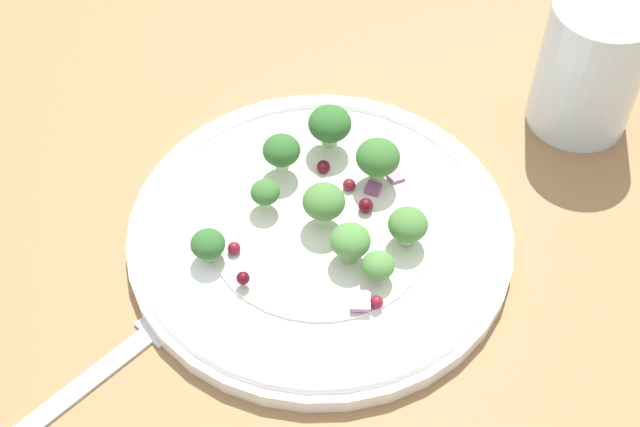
% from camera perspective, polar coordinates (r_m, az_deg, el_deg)
% --- Properties ---
extents(ground_plane, '(1.80, 1.80, 0.02)m').
position_cam_1_polar(ground_plane, '(0.59, -3.05, -3.08)').
color(ground_plane, olive).
extents(plate, '(0.25, 0.25, 0.02)m').
position_cam_1_polar(plate, '(0.58, 0.00, -1.14)').
color(plate, white).
rests_on(plate, ground_plane).
extents(dressing_pool, '(0.15, 0.15, 0.00)m').
position_cam_1_polar(dressing_pool, '(0.58, 0.00, -0.88)').
color(dressing_pool, white).
rests_on(dressing_pool, plate).
extents(broccoli_floret_0, '(0.03, 0.03, 0.03)m').
position_cam_1_polar(broccoli_floret_0, '(0.56, 0.25, 0.73)').
color(broccoli_floret_0, '#ADD18E').
rests_on(broccoli_floret_0, plate).
extents(broccoli_floret_1, '(0.03, 0.03, 0.03)m').
position_cam_1_polar(broccoli_floret_1, '(0.55, 1.96, -1.81)').
color(broccoli_floret_1, '#8EB77A').
rests_on(broccoli_floret_1, plate).
extents(broccoli_floret_2, '(0.03, 0.03, 0.03)m').
position_cam_1_polar(broccoli_floret_2, '(0.59, 3.74, 3.58)').
color(broccoli_floret_2, '#8EB77A').
rests_on(broccoli_floret_2, plate).
extents(broccoli_floret_3, '(0.03, 0.03, 0.03)m').
position_cam_1_polar(broccoli_floret_3, '(0.59, -2.49, 4.04)').
color(broccoli_floret_3, '#ADD18E').
rests_on(broccoli_floret_3, plate).
extents(broccoli_floret_4, '(0.02, 0.02, 0.02)m').
position_cam_1_polar(broccoli_floret_4, '(0.56, -7.21, -1.99)').
color(broccoli_floret_4, '#9EC684').
rests_on(broccoli_floret_4, plate).
extents(broccoli_floret_5, '(0.02, 0.02, 0.02)m').
position_cam_1_polar(broccoli_floret_5, '(0.58, -3.54, 1.34)').
color(broccoli_floret_5, '#ADD18E').
rests_on(broccoli_floret_5, plate).
extents(broccoli_floret_6, '(0.02, 0.02, 0.02)m').
position_cam_1_polar(broccoli_floret_6, '(0.54, 3.76, -3.38)').
color(broccoli_floret_6, '#ADD18E').
rests_on(broccoli_floret_6, plate).
extents(broccoli_floret_7, '(0.03, 0.03, 0.03)m').
position_cam_1_polar(broccoli_floret_7, '(0.61, 0.63, 5.73)').
color(broccoli_floret_7, '#9EC684').
rests_on(broccoli_floret_7, plate).
extents(broccoli_floret_8, '(0.03, 0.03, 0.03)m').
position_cam_1_polar(broccoli_floret_8, '(0.56, 5.66, -0.75)').
color(broccoli_floret_8, '#ADD18E').
rests_on(broccoli_floret_8, plate).
extents(cranberry_0, '(0.01, 0.01, 0.01)m').
position_cam_1_polar(cranberry_0, '(0.56, -5.54, -2.23)').
color(cranberry_0, maroon).
rests_on(cranberry_0, plate).
extents(cranberry_1, '(0.01, 0.01, 0.01)m').
position_cam_1_polar(cranberry_1, '(0.54, 3.61, -5.75)').
color(cranberry_1, maroon).
rests_on(cranberry_1, plate).
extents(cranberry_2, '(0.01, 0.01, 0.01)m').
position_cam_1_polar(cranberry_2, '(0.60, 0.21, 3.02)').
color(cranberry_2, '#4C0A14').
rests_on(cranberry_2, plate).
extents(cranberry_3, '(0.01, 0.01, 0.01)m').
position_cam_1_polar(cranberry_3, '(0.59, 1.88, 1.86)').
color(cranberry_3, maroon).
rests_on(cranberry_3, plate).
extents(cranberry_4, '(0.01, 0.01, 0.01)m').
position_cam_1_polar(cranberry_4, '(0.58, 2.95, 0.52)').
color(cranberry_4, '#4C0A14').
rests_on(cranberry_4, plate).
extents(cranberry_5, '(0.01, 0.01, 0.01)m').
position_cam_1_polar(cranberry_5, '(0.54, -4.97, -4.15)').
color(cranberry_5, '#4C0A14').
rests_on(cranberry_5, plate).
extents(onion_bit_0, '(0.01, 0.01, 0.01)m').
position_cam_1_polar(onion_bit_0, '(0.59, 3.43, 1.58)').
color(onion_bit_0, '#934C84').
rests_on(onion_bit_0, plate).
extents(onion_bit_1, '(0.02, 0.02, 0.00)m').
position_cam_1_polar(onion_bit_1, '(0.58, 5.69, -0.71)').
color(onion_bit_1, '#843D75').
rests_on(onion_bit_1, plate).
extents(onion_bit_2, '(0.01, 0.02, 0.00)m').
position_cam_1_polar(onion_bit_2, '(0.60, 4.83, 2.39)').
color(onion_bit_2, '#A35B93').
rests_on(onion_bit_2, plate).
extents(onion_bit_3, '(0.02, 0.02, 0.00)m').
position_cam_1_polar(onion_bit_3, '(0.54, 2.59, -5.64)').
color(onion_bit_3, '#A35B93').
rests_on(onion_bit_3, plate).
extents(fork, '(0.19, 0.04, 0.01)m').
position_cam_1_polar(fork, '(0.54, -14.84, -10.44)').
color(fork, silver).
rests_on(fork, ground_plane).
extents(water_glass, '(0.07, 0.07, 0.10)m').
position_cam_1_polar(water_glass, '(0.66, 16.99, 9.06)').
color(water_glass, silver).
rests_on(water_glass, ground_plane).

